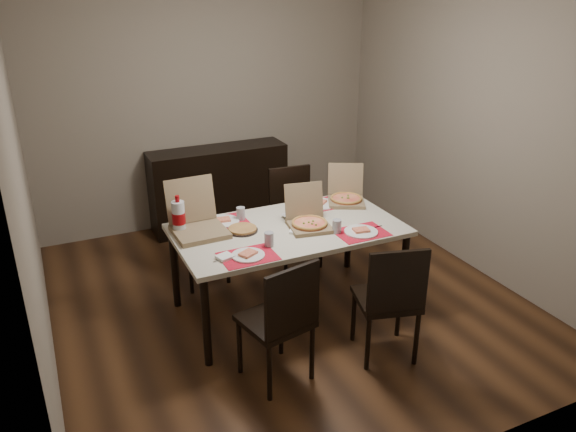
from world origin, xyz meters
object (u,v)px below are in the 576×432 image
at_px(dining_table, 288,235).
at_px(chair_near_right, 390,297).
at_px(chair_near_left, 282,318).
at_px(dip_bowl, 289,216).
at_px(pizza_box_center, 308,221).
at_px(chair_far_left, 196,226).
at_px(sideboard, 219,187).
at_px(chair_far_right, 294,212).
at_px(soda_bottle, 179,217).

height_order(dining_table, chair_near_right, chair_near_right).
bearing_deg(chair_near_right, dining_table, 111.98).
xyz_separation_m(chair_near_left, chair_near_right, (0.80, -0.09, 0.00)).
bearing_deg(dip_bowl, dining_table, -117.66).
bearing_deg(pizza_box_center, chair_near_left, -127.16).
bearing_deg(dining_table, pizza_box_center, -19.19).
bearing_deg(chair_far_left, pizza_box_center, -53.75).
relative_size(chair_near_left, chair_far_left, 1.00).
bearing_deg(chair_far_left, dip_bowl, -48.02).
distance_m(sideboard, dip_bowl, 1.78).
xyz_separation_m(chair_near_left, dip_bowl, (0.53, 1.01, 0.25)).
relative_size(sideboard, dining_table, 0.83).
xyz_separation_m(sideboard, chair_far_right, (0.39, -1.12, 0.06)).
distance_m(dining_table, chair_near_left, 0.95).
xyz_separation_m(sideboard, pizza_box_center, (0.10, -1.98, 0.35)).
height_order(sideboard, chair_near_right, chair_near_right).
relative_size(chair_far_right, soda_bottle, 3.01).
bearing_deg(chair_near_left, chair_far_left, 92.87).
distance_m(sideboard, chair_far_right, 1.19).
xyz_separation_m(chair_near_left, soda_bottle, (-0.38, 1.10, 0.37)).
height_order(chair_far_left, dip_bowl, chair_far_left).
bearing_deg(soda_bottle, chair_far_left, 63.89).
relative_size(dining_table, chair_far_left, 1.94).
distance_m(sideboard, chair_near_right, 2.86).
distance_m(pizza_box_center, soda_bottle, 1.02).
xyz_separation_m(chair_far_left, pizza_box_center, (0.67, -0.92, 0.29)).
xyz_separation_m(chair_far_right, soda_bottle, (-1.25, -0.54, 0.37)).
bearing_deg(chair_far_right, pizza_box_center, -108.21).
xyz_separation_m(chair_near_left, pizza_box_center, (0.59, 0.77, 0.29)).
relative_size(dining_table, chair_far_right, 1.94).
height_order(sideboard, dining_table, sideboard).
relative_size(pizza_box_center, soda_bottle, 1.30).
bearing_deg(chair_far_left, chair_near_right, -63.48).
relative_size(sideboard, pizza_box_center, 3.72).
height_order(sideboard, chair_near_left, chair_near_left).
bearing_deg(chair_near_left, sideboard, 80.05).
relative_size(dining_table, chair_near_left, 1.94).
relative_size(sideboard, soda_bottle, 4.86).
xyz_separation_m(dining_table, chair_far_right, (0.44, 0.80, -0.17)).
relative_size(chair_far_right, pizza_box_center, 2.31).
relative_size(sideboard, chair_far_left, 1.61).
bearing_deg(pizza_box_center, sideboard, 92.98).
height_order(chair_near_left, pizza_box_center, pizza_box_center).
bearing_deg(sideboard, pizza_box_center, -87.02).
xyz_separation_m(sideboard, chair_near_right, (0.32, -2.84, 0.06)).
height_order(dining_table, dip_bowl, dip_bowl).
xyz_separation_m(pizza_box_center, soda_bottle, (-0.96, 0.32, 0.08)).
distance_m(chair_far_left, soda_bottle, 0.76).
bearing_deg(dip_bowl, soda_bottle, 174.51).
bearing_deg(soda_bottle, pizza_box_center, -18.50).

